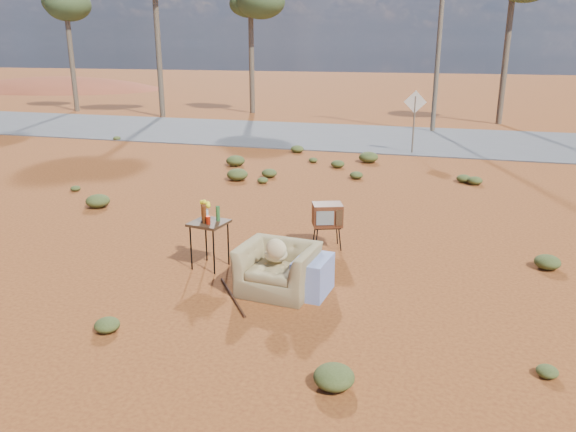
# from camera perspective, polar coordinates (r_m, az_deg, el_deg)

# --- Properties ---
(ground) EXTENTS (140.00, 140.00, 0.00)m
(ground) POSITION_cam_1_polar(r_m,az_deg,el_deg) (9.30, -2.11, -6.52)
(ground) COLOR #964F1E
(ground) RESTS_ON ground
(highway) EXTENTS (140.00, 7.00, 0.04)m
(highway) POSITION_cam_1_polar(r_m,az_deg,el_deg) (23.54, 9.31, 7.83)
(highway) COLOR #565659
(highway) RESTS_ON ground
(dirt_mound) EXTENTS (26.00, 18.00, 2.00)m
(dirt_mound) POSITION_cam_1_polar(r_m,az_deg,el_deg) (53.41, -22.34, 11.87)
(dirt_mound) COLOR #963E24
(dirt_mound) RESTS_ON ground
(armchair) EXTENTS (1.43, 0.88, 1.01)m
(armchair) POSITION_cam_1_polar(r_m,az_deg,el_deg) (8.70, -0.38, -4.85)
(armchair) COLOR olive
(armchair) RESTS_ON ground
(tv_unit) EXTENTS (0.65, 0.59, 0.87)m
(tv_unit) POSITION_cam_1_polar(r_m,az_deg,el_deg) (10.53, 4.02, 0.06)
(tv_unit) COLOR black
(tv_unit) RESTS_ON ground
(side_table) EXTENTS (0.66, 0.66, 1.15)m
(side_table) POSITION_cam_1_polar(r_m,az_deg,el_deg) (9.67, -8.13, -0.35)
(side_table) COLOR #3C2415
(side_table) RESTS_ON ground
(rusty_bar) EXTENTS (0.86, 1.19, 0.04)m
(rusty_bar) POSITION_cam_1_polar(r_m,az_deg,el_deg) (8.72, -5.65, -8.14)
(rusty_bar) COLOR #4E2A14
(rusty_bar) RESTS_ON ground
(road_sign) EXTENTS (0.78, 0.06, 2.19)m
(road_sign) POSITION_cam_1_polar(r_m,az_deg,el_deg) (20.25, 12.74, 10.39)
(road_sign) COLOR brown
(road_sign) RESTS_ON ground
(eucalyptus_far_left) EXTENTS (3.20, 3.20, 7.10)m
(eucalyptus_far_left) POSITION_cam_1_polar(r_m,az_deg,el_deg) (34.94, -21.69, 19.61)
(eucalyptus_far_left) COLOR brown
(eucalyptus_far_left) RESTS_ON ground
(eucalyptus_near_left) EXTENTS (3.20, 3.20, 6.60)m
(eucalyptus_near_left) POSITION_cam_1_polar(r_m,az_deg,el_deg) (31.97, -3.82, 20.16)
(eucalyptus_near_left) COLOR brown
(eucalyptus_near_left) RESTS_ON ground
(utility_pole_center) EXTENTS (1.40, 0.20, 8.00)m
(utility_pole_center) POSITION_cam_1_polar(r_m,az_deg,el_deg) (25.60, 15.15, 17.49)
(utility_pole_center) COLOR brown
(utility_pole_center) RESTS_ON ground
(scrub_patch) EXTENTS (17.49, 8.07, 0.33)m
(scrub_patch) POSITION_cam_1_polar(r_m,az_deg,el_deg) (13.47, 0.32, 1.66)
(scrub_patch) COLOR #465324
(scrub_patch) RESTS_ON ground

